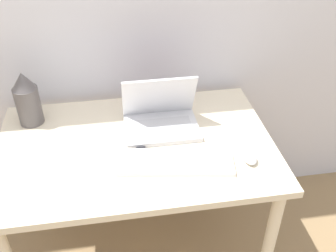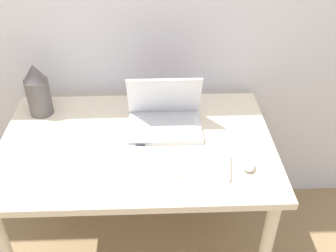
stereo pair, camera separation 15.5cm
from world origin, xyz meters
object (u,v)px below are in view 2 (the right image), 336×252
laptop (165,116)px  vase (38,90)px  mp3_player (140,148)px  keyboard (172,163)px  mouse (248,164)px

laptop → vase: bearing=167.4°
laptop → mp3_player: size_ratio=5.07×
vase → keyboard: bearing=-33.4°
keyboard → mouse: bearing=-4.5°
mouse → vase: (-0.87, 0.40, 0.10)m
laptop → mouse: size_ratio=3.48×
keyboard → laptop: bearing=94.3°
mp3_player → laptop: bearing=56.6°
laptop → vase: 0.58m
mouse → mp3_player: (-0.41, 0.12, -0.01)m
laptop → vase: (-0.56, 0.12, 0.07)m
keyboard → mouse: 0.29m
mouse → mp3_player: mouse is taller
laptop → mouse: (0.31, -0.28, -0.04)m
keyboard → mp3_player: bearing=140.8°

